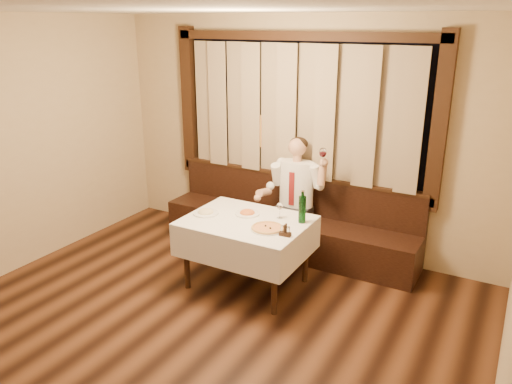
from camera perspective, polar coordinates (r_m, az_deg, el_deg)
The scene contains 10 objects.
room at distance 4.36m, azimuth -5.97°, elevation 2.75°, with size 5.01×6.01×2.81m.
banquette at distance 6.19m, azimuth 3.73°, elevation -3.88°, with size 3.20×0.61×0.94m.
dining_table at distance 5.22m, azimuth -1.07°, elevation -4.25°, with size 1.27×0.97×0.76m.
pizza at distance 4.94m, azimuth 1.29°, elevation -4.14°, with size 0.33×0.33×0.04m.
pasta_red at distance 5.31m, azimuth -1.00°, elevation -2.19°, with size 0.26×0.26×0.09m.
pasta_cream at distance 5.35m, azimuth -5.77°, elevation -2.12°, with size 0.27×0.27×0.09m.
green_bottle at distance 5.08m, azimuth 5.30°, elevation -1.93°, with size 0.08×0.08×0.35m.
table_wine_glass at distance 5.18m, azimuth 2.74°, elevation -1.68°, with size 0.07×0.07×0.17m.
cruet_caddy at distance 4.79m, azimuth 3.36°, elevation -4.56°, with size 0.11×0.06×0.12m.
seated_man at distance 5.89m, azimuth 4.38°, elevation 0.32°, with size 0.80×0.59×1.44m.
Camera 1 is at (2.43, -2.44, 2.71)m, focal length 35.00 mm.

